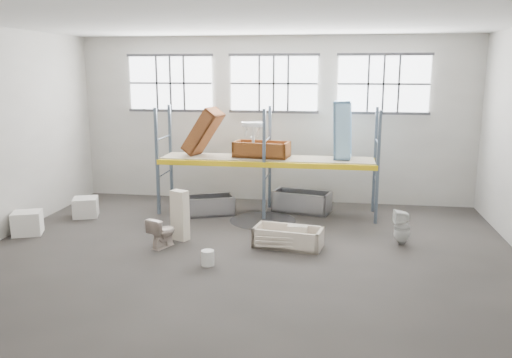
% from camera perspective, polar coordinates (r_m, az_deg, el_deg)
% --- Properties ---
extents(floor, '(12.00, 10.00, 0.10)m').
position_cam_1_polar(floor, '(11.66, -1.15, -8.51)').
color(floor, '#443E3A').
rests_on(floor, ground).
extents(ceiling, '(12.00, 10.00, 0.10)m').
position_cam_1_polar(ceiling, '(10.98, -1.27, 17.30)').
color(ceiling, silver).
rests_on(ceiling, ground).
extents(wall_back, '(12.00, 0.10, 5.00)m').
position_cam_1_polar(wall_back, '(16.00, 1.97, 6.47)').
color(wall_back, '#AEABA2').
rests_on(wall_back, ground).
extents(wall_front, '(12.00, 0.10, 5.00)m').
position_cam_1_polar(wall_front, '(6.21, -9.37, -2.42)').
color(wall_front, '#A5A299').
rests_on(wall_front, ground).
extents(window_left, '(2.60, 0.04, 1.60)m').
position_cam_1_polar(window_left, '(16.52, -9.32, 10.31)').
color(window_left, white).
rests_on(window_left, wall_back).
extents(window_mid, '(2.60, 0.04, 1.60)m').
position_cam_1_polar(window_mid, '(15.82, 1.95, 10.40)').
color(window_mid, white).
rests_on(window_mid, wall_back).
extents(window_right, '(2.60, 0.04, 1.60)m').
position_cam_1_polar(window_right, '(15.76, 13.77, 10.06)').
color(window_right, white).
rests_on(window_right, wall_back).
extents(rack_upright_la, '(0.08, 0.08, 3.00)m').
position_cam_1_polar(rack_upright_la, '(14.74, -10.75, 1.87)').
color(rack_upright_la, slate).
rests_on(rack_upright_la, floor).
extents(rack_upright_lb, '(0.08, 0.08, 3.00)m').
position_cam_1_polar(rack_upright_lb, '(15.85, -9.31, 2.62)').
color(rack_upright_lb, slate).
rests_on(rack_upright_lb, floor).
extents(rack_upright_ma, '(0.08, 0.08, 3.00)m').
position_cam_1_polar(rack_upright_ma, '(14.02, 0.88, 1.57)').
color(rack_upright_ma, slate).
rests_on(rack_upright_ma, floor).
extents(rack_upright_mb, '(0.08, 0.08, 3.00)m').
position_cam_1_polar(rack_upright_mb, '(15.19, 1.51, 2.37)').
color(rack_upright_mb, slate).
rests_on(rack_upright_mb, floor).
extents(rack_upright_ra, '(0.08, 0.08, 3.00)m').
position_cam_1_polar(rack_upright_ra, '(13.93, 13.20, 1.18)').
color(rack_upright_ra, slate).
rests_on(rack_upright_ra, floor).
extents(rack_upright_rb, '(0.08, 0.08, 3.00)m').
position_cam_1_polar(rack_upright_rb, '(15.11, 12.88, 2.02)').
color(rack_upright_rb, slate).
rests_on(rack_upright_rb, floor).
extents(rack_beam_front, '(6.00, 0.10, 0.14)m').
position_cam_1_polar(rack_beam_front, '(14.02, 0.88, 1.57)').
color(rack_beam_front, yellow).
rests_on(rack_beam_front, floor).
extents(rack_beam_back, '(6.00, 0.10, 0.14)m').
position_cam_1_polar(rack_beam_back, '(15.19, 1.51, 2.37)').
color(rack_beam_back, yellow).
rests_on(rack_beam_back, floor).
extents(shelf_deck, '(5.90, 1.10, 0.03)m').
position_cam_1_polar(shelf_deck, '(14.59, 1.21, 2.30)').
color(shelf_deck, gray).
rests_on(shelf_deck, floor).
extents(wet_patch, '(1.80, 1.80, 0.00)m').
position_cam_1_polar(wet_patch, '(14.18, 0.75, -4.54)').
color(wet_patch, black).
rests_on(wet_patch, floor).
extents(bathtub_beige, '(1.65, 0.97, 0.46)m').
position_cam_1_polar(bathtub_beige, '(12.10, 3.54, -6.37)').
color(bathtub_beige, beige).
rests_on(bathtub_beige, floor).
extents(cistern_spare, '(0.46, 0.22, 0.44)m').
position_cam_1_polar(cistern_spare, '(12.12, 4.52, -6.09)').
color(cistern_spare, beige).
rests_on(cistern_spare, bathtub_beige).
extents(sink_in_tub, '(0.47, 0.47, 0.13)m').
position_cam_1_polar(sink_in_tub, '(12.20, 0.68, -6.52)').
color(sink_in_tub, beige).
rests_on(sink_in_tub, bathtub_beige).
extents(toilet_beige, '(0.64, 0.80, 0.72)m').
position_cam_1_polar(toilet_beige, '(12.21, -10.22, -5.72)').
color(toilet_beige, beige).
rests_on(toilet_beige, floor).
extents(cistern_tall, '(0.46, 0.38, 1.21)m').
position_cam_1_polar(cistern_tall, '(12.59, -8.32, -3.95)').
color(cistern_tall, beige).
rests_on(cistern_tall, floor).
extents(toilet_white, '(0.42, 0.41, 0.82)m').
position_cam_1_polar(toilet_white, '(12.66, 15.68, -5.09)').
color(toilet_white, white).
rests_on(toilet_white, floor).
extents(steel_tub_left, '(1.61, 1.19, 0.54)m').
position_cam_1_polar(steel_tub_left, '(14.72, -5.32, -2.89)').
color(steel_tub_left, '#9FA0A7').
rests_on(steel_tub_left, floor).
extents(steel_tub_right, '(1.74, 1.11, 0.59)m').
position_cam_1_polar(steel_tub_right, '(15.05, 5.03, -2.46)').
color(steel_tub_right, '#B0B2B8').
rests_on(steel_tub_right, floor).
extents(rust_tub_flat, '(1.62, 0.92, 0.43)m').
position_cam_1_polar(rust_tub_flat, '(14.63, 0.62, 3.27)').
color(rust_tub_flat, brown).
rests_on(rust_tub_flat, shelf_deck).
extents(rust_tub_tilted, '(1.27, 0.92, 1.39)m').
position_cam_1_polar(rust_tub_tilted, '(14.86, -5.80, 5.20)').
color(rust_tub_tilted, brown).
rests_on(rust_tub_tilted, shelf_deck).
extents(sink_on_shelf, '(0.79, 0.71, 0.58)m').
position_cam_1_polar(sink_on_shelf, '(14.20, -0.31, 4.13)').
color(sink_on_shelf, white).
rests_on(sink_on_shelf, rust_tub_flat).
extents(blue_tub_upright, '(0.55, 0.78, 1.59)m').
position_cam_1_polar(blue_tub_upright, '(14.52, 9.46, 5.34)').
color(blue_tub_upright, '#8CC1EA').
rests_on(blue_tub_upright, shelf_deck).
extents(bucket, '(0.30, 0.30, 0.32)m').
position_cam_1_polar(bucket, '(11.05, -5.31, -8.58)').
color(bucket, silver).
rests_on(bucket, floor).
extents(carton_near, '(0.84, 0.79, 0.58)m').
position_cam_1_polar(carton_near, '(14.13, -23.74, -4.42)').
color(carton_near, white).
rests_on(carton_near, floor).
extents(carton_far, '(0.82, 0.82, 0.53)m').
position_cam_1_polar(carton_far, '(15.24, -18.14, -2.95)').
color(carton_far, silver).
rests_on(carton_far, floor).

